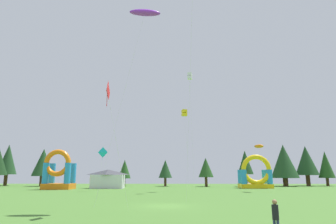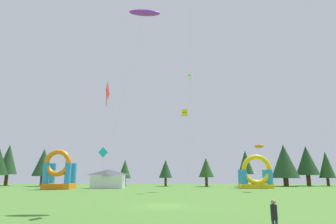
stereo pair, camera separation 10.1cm
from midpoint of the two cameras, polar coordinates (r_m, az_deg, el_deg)
ground_plane at (r=27.71m, az=-0.66°, el=-18.11°), size 120.00×120.00×0.00m
kite_purple_parafoil at (r=30.80m, az=-4.68°, el=18.96°), size 5.70×1.46×19.27m
kite_red_diamond at (r=23.73m, az=-12.22°, el=3.91°), size 1.94×2.55×9.95m
kite_yellow_box at (r=51.82m, az=3.19°, el=-0.18°), size 1.25×2.82×14.18m
kite_cyan_diamond at (r=51.88m, az=-12.92°, el=-7.89°), size 1.34×1.20×7.11m
kite_orange_parafoil at (r=51.97m, az=17.45°, el=-6.48°), size 1.65×3.68×7.93m
kite_white_box at (r=51.67m, az=4.27°, el=7.05°), size 1.14×4.47×20.44m
person_near_camera at (r=14.80m, az=20.29°, el=-18.64°), size 0.42×0.42×1.74m
inflatable_red_slide at (r=60.63m, az=-20.87°, el=-11.40°), size 5.36×4.19×7.50m
inflatable_yellow_castle at (r=63.42m, az=16.89°, el=-12.05°), size 6.34×4.23×6.77m
festival_tent at (r=61.68m, az=-11.86°, el=-12.81°), size 6.47×3.37×3.75m
tree_row_0 at (r=84.43m, az=-29.13°, el=-8.20°), size 4.66×4.66×10.26m
tree_row_2 at (r=76.58m, az=-23.50°, el=-9.14°), size 4.87×4.87×8.84m
tree_row_3 at (r=72.25m, az=-8.62°, el=-11.10°), size 3.06×3.06×6.27m
tree_row_4 at (r=70.25m, az=-0.58°, el=-11.20°), size 3.20×3.20×6.18m
tree_row_5 at (r=69.14m, az=7.44°, el=-10.85°), size 3.52×3.52×6.57m
tree_row_6 at (r=71.25m, az=14.97°, el=-9.63°), size 3.61×3.61×8.30m
tree_row_7 at (r=75.62m, az=21.90°, el=-9.02°), size 6.42×6.42×9.84m
tree_row_8 at (r=80.08m, az=25.62°, el=-8.66°), size 5.45×5.45×9.70m
tree_row_9 at (r=81.76m, az=28.68°, el=-9.12°), size 3.75×3.75×8.35m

